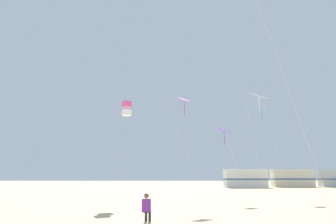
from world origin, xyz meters
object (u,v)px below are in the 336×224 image
at_px(kite_flyer_standing, 147,207).
at_px(kite_diamond_violet, 225,132).
at_px(kite_diamond_white, 258,100).
at_px(rv_van_white, 245,178).
at_px(kite_box_rainbow, 127,109).
at_px(kite_diamond_cyan, 262,113).
at_px(rv_van_cream, 292,178).
at_px(kite_diamond_magenta, 184,103).

distance_m(kite_flyer_standing, kite_diamond_violet, 14.07).
distance_m(kite_flyer_standing, kite_diamond_white, 11.36).
relative_size(kite_flyer_standing, rv_van_white, 0.18).
height_order(kite_box_rainbow, kite_diamond_cyan, kite_diamond_cyan).
bearing_deg(rv_van_cream, kite_flyer_standing, -118.28).
bearing_deg(kite_diamond_cyan, kite_box_rainbow, -157.62).
bearing_deg(kite_diamond_cyan, rv_van_cream, 64.48).
distance_m(kite_box_rainbow, rv_van_cream, 36.40).
relative_size(kite_box_rainbow, rv_van_cream, 1.18).
distance_m(kite_diamond_magenta, kite_diamond_cyan, 9.90).
distance_m(kite_diamond_cyan, rv_van_white, 21.47).
distance_m(kite_flyer_standing, rv_van_white, 38.37).
height_order(kite_diamond_violet, kite_box_rainbow, kite_box_rainbow).
height_order(kite_diamond_violet, rv_van_white, kite_diamond_violet).
xyz_separation_m(kite_diamond_white, kite_diamond_cyan, (2.91, 9.20, 0.88)).
bearing_deg(kite_diamond_magenta, rv_van_white, 68.65).
bearing_deg(rv_van_white, kite_diamond_white, -103.64).
bearing_deg(kite_diamond_magenta, kite_diamond_violet, 35.80).
xyz_separation_m(kite_diamond_violet, rv_van_white, (7.04, 24.18, -3.93)).
bearing_deg(kite_flyer_standing, kite_diamond_white, -127.79).
bearing_deg(kite_diamond_cyan, kite_diamond_violet, -138.32).
distance_m(kite_flyer_standing, kite_diamond_cyan, 19.93).
bearing_deg(kite_diamond_magenta, kite_diamond_white, -31.78).
distance_m(kite_diamond_violet, kite_diamond_magenta, 4.56).
xyz_separation_m(kite_diamond_violet, kite_diamond_magenta, (-3.36, -2.43, 1.89)).
bearing_deg(kite_diamond_cyan, kite_diamond_magenta, -140.78).
bearing_deg(kite_diamond_violet, kite_diamond_magenta, -144.20).
xyz_separation_m(rv_van_white, rv_van_cream, (8.06, 2.27, 0.00)).
distance_m(kite_diamond_violet, kite_box_rainbow, 8.17).
height_order(kite_diamond_cyan, rv_van_cream, kite_diamond_cyan).
height_order(kite_diamond_violet, kite_diamond_magenta, kite_diamond_magenta).
height_order(kite_diamond_magenta, rv_van_cream, kite_diamond_magenta).
distance_m(kite_flyer_standing, rv_van_cream, 43.68).
bearing_deg(kite_diamond_violet, rv_van_cream, 60.28).
bearing_deg(rv_van_white, kite_diamond_cyan, -100.49).
relative_size(kite_flyer_standing, kite_diamond_white, 0.16).
xyz_separation_m(kite_diamond_white, rv_van_white, (5.65, 29.55, -5.38)).
xyz_separation_m(kite_diamond_violet, kite_diamond_white, (1.39, -5.37, 1.45)).
height_order(kite_diamond_violet, rv_van_cream, kite_diamond_violet).
relative_size(kite_diamond_magenta, kite_diamond_cyan, 0.94).
bearing_deg(kite_diamond_violet, kite_diamond_white, -75.48).
bearing_deg(kite_flyer_standing, kite_diamond_violet, -106.65).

